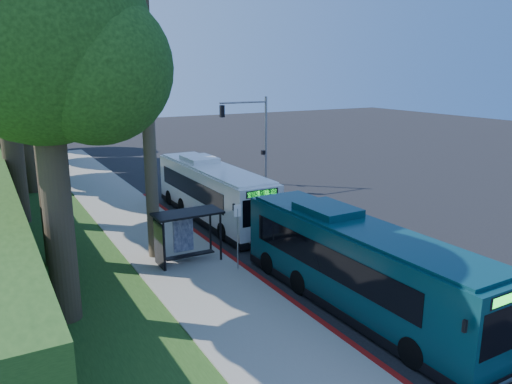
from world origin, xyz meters
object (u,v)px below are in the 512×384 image
teal_bus (357,264)px  bus_shelter (182,227)px  white_bus (212,191)px  pickup (240,182)px

teal_bus → bus_shelter: bearing=118.3°
white_bus → teal_bus: (-0.04, -13.58, 0.01)m
bus_shelter → teal_bus: bearing=-60.6°
pickup → teal_bus: bearing=-115.7°
teal_bus → pickup: size_ratio=2.58×
bus_shelter → teal_bus: 8.64m
white_bus → bus_shelter: bearing=-125.4°
bus_shelter → pickup: (9.29, 11.95, -1.14)m
white_bus → pickup: white_bus is taller
white_bus → pickup: bearing=49.6°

